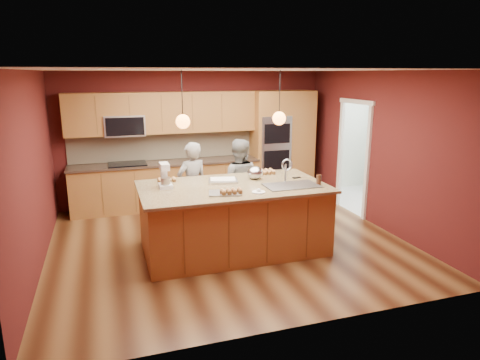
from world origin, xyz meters
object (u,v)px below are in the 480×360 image
object	(u,v)px
island	(234,217)
mixing_bowl	(255,173)
person_left	(192,187)
person_right	(238,183)
stand_mixer	(165,177)

from	to	relation	value
island	mixing_bowl	distance (m)	0.80
person_left	person_right	distance (m)	0.82
island	stand_mixer	distance (m)	1.21
person_left	mixing_bowl	distance (m)	1.20
person_right	mixing_bowl	xyz separation A→B (m)	(0.04, -0.74, 0.34)
person_right	mixing_bowl	distance (m)	0.82
mixing_bowl	island	bearing A→B (deg)	-146.85
person_left	stand_mixer	world-z (taller)	person_left
stand_mixer	mixing_bowl	distance (m)	1.44
stand_mixer	person_left	bearing A→B (deg)	54.84
island	mixing_bowl	world-z (taller)	island
island	person_right	distance (m)	1.13
island	person_right	size ratio (longest dim) A/B	1.78
person_right	stand_mixer	size ratio (longest dim) A/B	4.29
person_left	mixing_bowl	size ratio (longest dim) A/B	6.18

